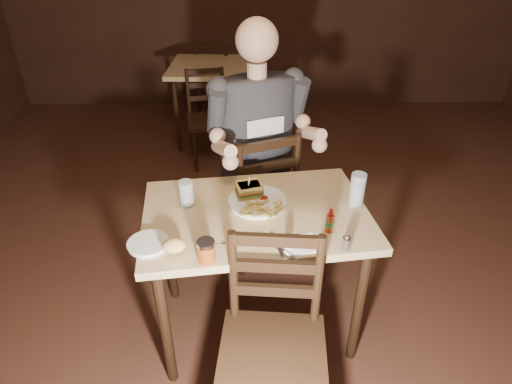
{
  "coord_description": "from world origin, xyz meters",
  "views": [
    {
      "loc": [
        -0.22,
        -1.69,
        1.93
      ],
      "look_at": [
        -0.2,
        0.03,
        0.85
      ],
      "focal_mm": 30.0,
      "sensor_mm": 36.0,
      "label": 1
    }
  ],
  "objects_px": {
    "hot_sauce": "(330,221)",
    "glass_right": "(357,189)",
    "diner": "(260,118)",
    "glass_left": "(186,193)",
    "bg_table": "(212,74)",
    "bg_chair_near": "(209,120)",
    "dinner_plate": "(257,202)",
    "bg_chair_far": "(217,81)",
    "side_plate": "(148,244)",
    "main_table": "(256,228)",
    "chair_near": "(272,356)",
    "syrup_dispenser": "(206,251)",
    "chair_far": "(256,194)"
  },
  "relations": [
    {
      "from": "bg_table",
      "to": "dinner_plate",
      "type": "distance_m",
      "value": 2.47
    },
    {
      "from": "glass_left",
      "to": "glass_right",
      "type": "relative_size",
      "value": 0.77
    },
    {
      "from": "dinner_plate",
      "to": "glass_right",
      "type": "height_order",
      "value": "glass_right"
    },
    {
      "from": "diner",
      "to": "syrup_dispenser",
      "type": "distance_m",
      "value": 0.97
    },
    {
      "from": "chair_far",
      "to": "bg_table",
      "type": "bearing_deg",
      "value": -99.23
    },
    {
      "from": "chair_far",
      "to": "glass_left",
      "type": "distance_m",
      "value": 0.75
    },
    {
      "from": "main_table",
      "to": "glass_left",
      "type": "height_order",
      "value": "glass_left"
    },
    {
      "from": "bg_chair_far",
      "to": "hot_sauce",
      "type": "distance_m",
      "value": 3.31
    },
    {
      "from": "bg_chair_far",
      "to": "bg_chair_near",
      "type": "xyz_separation_m",
      "value": [
        0.0,
        -1.1,
        -0.02
      ]
    },
    {
      "from": "main_table",
      "to": "chair_near",
      "type": "bearing_deg",
      "value": -84.26
    },
    {
      "from": "diner",
      "to": "bg_table",
      "type": "bearing_deg",
      "value": 81.02
    },
    {
      "from": "chair_far",
      "to": "bg_chair_near",
      "type": "xyz_separation_m",
      "value": [
        -0.41,
        1.32,
        -0.04
      ]
    },
    {
      "from": "chair_near",
      "to": "dinner_plate",
      "type": "relative_size",
      "value": 3.33
    },
    {
      "from": "chair_near",
      "to": "side_plate",
      "type": "xyz_separation_m",
      "value": [
        -0.52,
        0.33,
        0.31
      ]
    },
    {
      "from": "bg_table",
      "to": "bg_chair_near",
      "type": "bearing_deg",
      "value": -90.0
    },
    {
      "from": "bg_chair_near",
      "to": "bg_chair_far",
      "type": "bearing_deg",
      "value": 78.71
    },
    {
      "from": "main_table",
      "to": "dinner_plate",
      "type": "xyz_separation_m",
      "value": [
        0.01,
        0.07,
        0.1
      ]
    },
    {
      "from": "glass_right",
      "to": "bg_chair_near",
      "type": "bearing_deg",
      "value": 115.0
    },
    {
      "from": "diner",
      "to": "bg_chair_near",
      "type": "bearing_deg",
      "value": 85.76
    },
    {
      "from": "diner",
      "to": "hot_sauce",
      "type": "xyz_separation_m",
      "value": [
        0.29,
        -0.73,
        -0.18
      ]
    },
    {
      "from": "syrup_dispenser",
      "to": "glass_right",
      "type": "bearing_deg",
      "value": 23.04
    },
    {
      "from": "dinner_plate",
      "to": "chair_near",
      "type": "bearing_deg",
      "value": -85.49
    },
    {
      "from": "chair_near",
      "to": "syrup_dispenser",
      "type": "relative_size",
      "value": 9.45
    },
    {
      "from": "main_table",
      "to": "side_plate",
      "type": "xyz_separation_m",
      "value": [
        -0.46,
        -0.24,
        0.1
      ]
    },
    {
      "from": "bg_chair_near",
      "to": "syrup_dispenser",
      "type": "distance_m",
      "value": 2.34
    },
    {
      "from": "glass_right",
      "to": "side_plate",
      "type": "bearing_deg",
      "value": -162.14
    },
    {
      "from": "main_table",
      "to": "dinner_plate",
      "type": "bearing_deg",
      "value": 84.57
    },
    {
      "from": "chair_near",
      "to": "glass_left",
      "type": "height_order",
      "value": "chair_near"
    },
    {
      "from": "hot_sauce",
      "to": "glass_right",
      "type": "bearing_deg",
      "value": 52.92
    },
    {
      "from": "bg_table",
      "to": "bg_chair_near",
      "type": "xyz_separation_m",
      "value": [
        0.0,
        -0.55,
        -0.26
      ]
    },
    {
      "from": "main_table",
      "to": "bg_chair_far",
      "type": "relative_size",
      "value": 1.3
    },
    {
      "from": "bg_chair_far",
      "to": "syrup_dispenser",
      "type": "xyz_separation_m",
      "value": [
        0.19,
        -3.4,
        0.38
      ]
    },
    {
      "from": "main_table",
      "to": "diner",
      "type": "relative_size",
      "value": 1.09
    },
    {
      "from": "bg_chair_far",
      "to": "bg_chair_near",
      "type": "distance_m",
      "value": 1.1
    },
    {
      "from": "bg_table",
      "to": "glass_left",
      "type": "relative_size",
      "value": 6.41
    },
    {
      "from": "bg_chair_near",
      "to": "diner",
      "type": "bearing_deg",
      "value": -84.08
    },
    {
      "from": "bg_table",
      "to": "chair_near",
      "type": "distance_m",
      "value": 3.11
    },
    {
      "from": "glass_left",
      "to": "side_plate",
      "type": "relative_size",
      "value": 0.74
    },
    {
      "from": "diner",
      "to": "glass_left",
      "type": "relative_size",
      "value": 8.2
    },
    {
      "from": "dinner_plate",
      "to": "main_table",
      "type": "bearing_deg",
      "value": -95.43
    },
    {
      "from": "bg_table",
      "to": "bg_chair_far",
      "type": "distance_m",
      "value": 0.6
    },
    {
      "from": "dinner_plate",
      "to": "glass_right",
      "type": "distance_m",
      "value": 0.48
    },
    {
      "from": "side_plate",
      "to": "hot_sauce",
      "type": "bearing_deg",
      "value": 6.45
    },
    {
      "from": "bg_table",
      "to": "hot_sauce",
      "type": "distance_m",
      "value": 2.76
    },
    {
      "from": "diner",
      "to": "dinner_plate",
      "type": "xyz_separation_m",
      "value": [
        -0.02,
        -0.51,
        -0.23
      ]
    },
    {
      "from": "bg_table",
      "to": "glass_right",
      "type": "relative_size",
      "value": 4.96
    },
    {
      "from": "bg_chair_far",
      "to": "bg_table",
      "type": "bearing_deg",
      "value": 101.5
    },
    {
      "from": "bg_table",
      "to": "glass_left",
      "type": "bearing_deg",
      "value": -88.51
    },
    {
      "from": "chair_near",
      "to": "chair_far",
      "type": "bearing_deg",
      "value": 97.08
    },
    {
      "from": "main_table",
      "to": "syrup_dispenser",
      "type": "bearing_deg",
      "value": -120.87
    }
  ]
}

